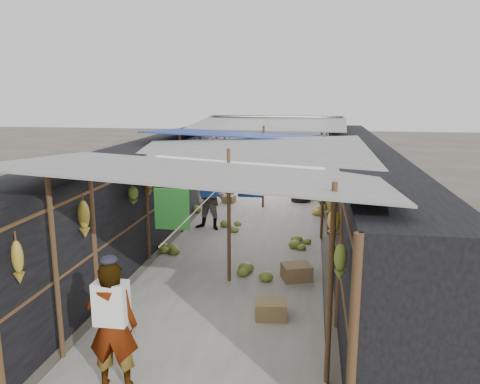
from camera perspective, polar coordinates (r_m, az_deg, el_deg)
The scene contains 14 objects.
ground at distance 6.68m, azimuth -6.26°, elevation -20.74°, with size 80.00×80.00×0.00m, color #6B6356.
aisle_slab at distance 12.53m, azimuth 1.55°, elevation -4.62°, with size 3.60×16.00×0.02m, color #9E998E.
stall_left at distance 12.88m, azimuth -10.42°, elevation 0.86°, with size 1.40×15.00×2.30m, color black.
stall_right at distance 12.21m, azimuth 14.24°, elevation 0.08°, with size 1.40×15.00×2.30m, color black.
crate_near at distance 7.84m, azimuth 3.77°, elevation -14.15°, with size 0.50×0.40×0.30m, color #95754C.
crate_mid at distance 9.33m, azimuth 6.90°, elevation -9.72°, with size 0.54×0.43×0.33m, color #95754C.
crate_back at distance 15.50m, azimuth -1.37°, elevation -0.91°, with size 0.40×0.33×0.26m, color #95754C.
black_basin at distance 15.82m, azimuth 7.40°, elevation -0.85°, with size 0.65×0.65×0.19m, color black.
vendor_elderly at distance 6.11m, azimuth -15.27°, elevation -15.47°, with size 0.61×0.40×1.67m, color silver.
shopper_blue at distance 12.38m, azimuth -3.72°, elevation -0.75°, with size 0.84×0.66×1.74m, color navy.
vendor_seated at distance 16.22m, azimuth 9.38°, elevation 0.54°, with size 0.53×0.30×0.82m, color #4E4743.
market_canopy at distance 12.39m, azimuth 1.93°, elevation 6.49°, with size 5.62×15.20×2.77m.
hanging_bananas at distance 11.97m, azimuth 1.71°, elevation 2.63°, with size 3.96×14.36×0.79m.
floor_bananas at distance 13.15m, azimuth 2.14°, elevation -3.15°, with size 3.95×8.07×0.35m.
Camera 1 is at (1.55, -5.40, 3.62)m, focal length 35.00 mm.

